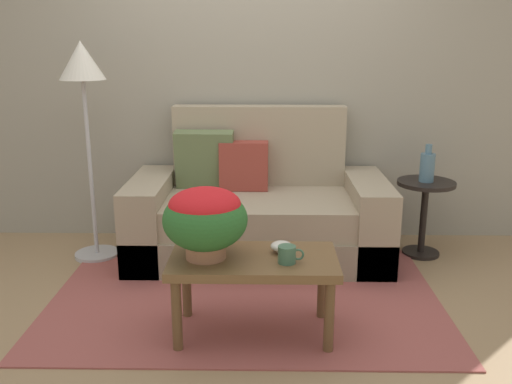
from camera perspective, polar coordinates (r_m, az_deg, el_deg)
ground_plane at (r=3.59m, az=-1.13°, el=-11.07°), size 14.00×14.00×0.00m
wall_back at (r=4.52m, az=-0.62°, el=13.76°), size 6.40×0.12×2.94m
area_rug at (r=3.62m, az=-1.11°, el=-10.72°), size 2.46×1.64×0.01m
couch at (r=4.21m, az=0.12°, el=-2.24°), size 1.90×0.94×1.10m
coffee_table at (r=3.05m, az=-0.26°, el=-7.85°), size 0.91×0.49×0.46m
side_table at (r=4.36m, az=16.97°, el=-1.23°), size 0.43×0.43×0.58m
floor_lamp at (r=4.16m, az=-17.34°, el=10.41°), size 0.33×0.33×1.60m
potted_plant at (r=2.95m, az=-5.26°, el=-2.60°), size 0.45×0.45×0.39m
coffee_mug at (r=2.94m, az=3.26°, el=-6.44°), size 0.14×0.10×0.09m
snack_bowl at (r=3.08m, az=2.64°, el=-5.62°), size 0.12×0.12×0.06m
table_vase at (r=4.28m, az=17.22°, el=2.52°), size 0.11×0.11×0.28m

